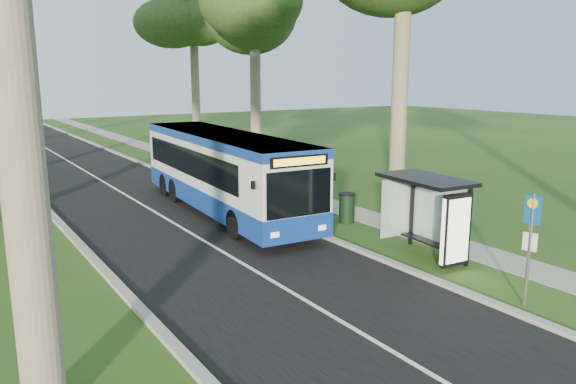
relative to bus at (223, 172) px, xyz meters
The scene contains 10 objects.
ground 6.67m from the bus, 79.24° to the right, with size 120.00×120.00×0.00m, color #254C17.
road 4.58m from the bus, 122.20° to the left, with size 7.00×100.00×0.02m, color black.
kerb_east 4.13m from the bus, 71.63° to the left, with size 0.25×100.00×0.12m, color #9E9B93.
kerb_west 7.01m from the bus, 147.86° to the left, with size 0.25×100.00×0.12m, color #9E9B93.
centre_line 4.58m from the bus, 122.20° to the left, with size 0.12×100.00×0.01m, color white.
footpath 5.79m from the bus, 40.85° to the left, with size 1.50×100.00×0.02m, color gray.
bus is the anchor object (origin of this frame).
bus_stop_sign 12.04m from the bus, 81.08° to the right, with size 0.15×0.37×2.66m.
bus_shelter 8.86m from the bus, 73.01° to the right, with size 1.69×2.88×2.39m.
litter_bin 4.96m from the bus, 50.61° to the right, with size 0.62×0.62×1.08m.
Camera 1 is at (-10.59, -12.87, 5.27)m, focal length 35.00 mm.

